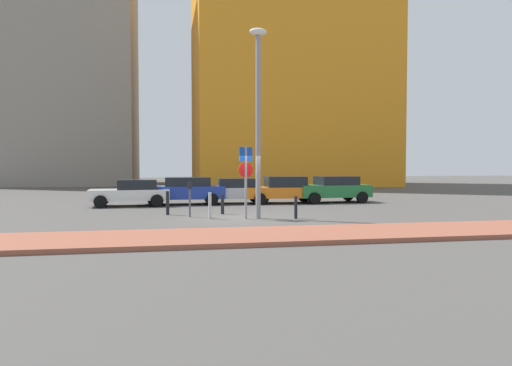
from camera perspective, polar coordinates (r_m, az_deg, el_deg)
ground_plane at (r=18.95m, az=-2.23°, el=-4.27°), size 120.00×120.00×0.00m
sidewalk_brick at (r=13.82m, az=1.03°, el=-6.43°), size 40.00×3.06×0.14m
parked_car_white at (r=25.08m, az=-14.91°, el=-1.08°), size 4.10×2.22×1.37m
parked_car_blue at (r=25.50m, az=-8.75°, el=-0.84°), size 4.41×2.04×1.47m
parked_car_silver at (r=25.82m, az=-2.48°, el=-0.89°), size 4.17×2.23×1.39m
parked_car_orange at (r=26.06m, az=3.42°, el=-0.77°), size 4.38×2.10×1.49m
parked_car_green at (r=26.90m, az=9.37°, el=-0.68°), size 4.24×2.22×1.48m
parking_sign_post at (r=18.45m, az=-1.25°, el=1.18°), size 0.59×0.16×2.87m
parking_meter at (r=19.37m, az=-8.06°, el=-1.39°), size 0.18×0.14×1.44m
street_lamp at (r=18.78m, az=0.26°, el=9.11°), size 0.70×0.36×7.53m
traffic_bollard_near at (r=20.38m, az=-4.10°, el=-2.59°), size 0.15×0.15×0.86m
traffic_bollard_mid at (r=18.62m, az=-5.63°, el=-2.76°), size 0.12×0.12×1.06m
traffic_bollard_far at (r=18.71m, az=4.86°, el=-2.98°), size 0.13×0.13×0.90m
traffic_bollard_edge at (r=20.38m, az=-10.70°, el=-2.41°), size 0.14×0.14×1.02m
building_colorful_midrise at (r=50.78m, az=4.08°, el=17.81°), size 19.41×12.90×31.49m
building_under_construction at (r=55.35m, az=-22.75°, el=13.40°), size 15.52×12.64×25.98m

